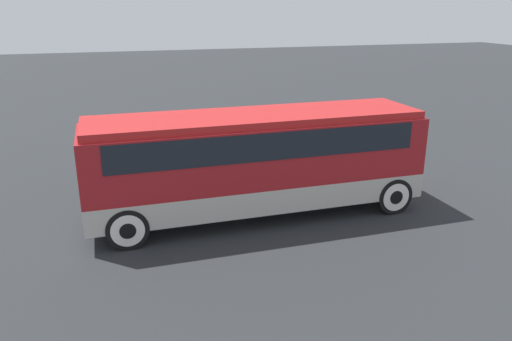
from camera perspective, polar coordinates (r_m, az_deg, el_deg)
The scene contains 4 objects.
ground_plane at distance 15.65m, azimuth 0.00°, elevation -4.99°, with size 120.00×120.00×0.00m, color #26282B.
tour_bus at distance 15.02m, azimuth 0.35°, elevation 1.83°, with size 10.10×2.70×3.19m.
parked_car_near at distance 20.48m, azimuth 3.58°, elevation 2.81°, with size 4.33×1.84×1.45m.
parked_car_mid at distance 23.28m, azimuth -4.47°, elevation 4.69°, with size 4.44×1.91×1.44m.
Camera 1 is at (-4.28, -13.71, 6.22)m, focal length 35.00 mm.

